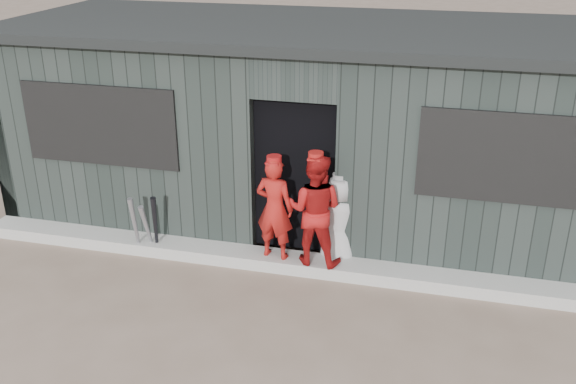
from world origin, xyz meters
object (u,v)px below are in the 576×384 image
(bat_right, at_px, (155,225))
(bat_left, at_px, (147,229))
(player_grey_back, at_px, (338,221))
(dugout, at_px, (318,124))
(player_red_left, at_px, (275,208))
(player_red_right, at_px, (315,209))
(bat_mid, at_px, (135,226))

(bat_right, bearing_deg, bat_left, -176.28)
(player_grey_back, height_order, dugout, dugout)
(bat_left, height_order, dugout, dugout)
(bat_left, distance_m, bat_right, 0.12)
(player_red_left, height_order, dugout, dugout)
(player_red_left, bearing_deg, bat_left, 11.02)
(player_red_right, distance_m, player_grey_back, 0.43)
(player_red_left, distance_m, dugout, 1.78)
(bat_mid, xyz_separation_m, player_grey_back, (2.45, 0.39, 0.18))
(bat_mid, relative_size, player_red_right, 0.59)
(bat_right, bearing_deg, player_red_left, 2.75)
(bat_right, xyz_separation_m, player_red_right, (1.97, 0.06, 0.41))
(player_red_left, height_order, player_grey_back, player_red_left)
(player_red_right, distance_m, dugout, 1.80)
(player_red_right, bearing_deg, bat_mid, 6.57)
(bat_mid, distance_m, player_red_right, 2.26)
(dugout, bearing_deg, bat_right, -133.09)
(bat_right, xyz_separation_m, dugout, (1.66, 1.77, 0.88))
(bat_left, relative_size, player_red_left, 0.57)
(player_red_right, bearing_deg, bat_left, 5.58)
(player_red_right, bearing_deg, dugout, -75.87)
(player_red_right, xyz_separation_m, player_grey_back, (0.23, 0.27, -0.24))
(player_red_left, bearing_deg, dugout, -87.22)
(bat_right, height_order, player_grey_back, player_grey_back)
(bat_left, relative_size, bat_right, 0.87)
(bat_mid, relative_size, bat_right, 0.96)
(bat_mid, height_order, player_red_right, player_red_right)
(dugout, bearing_deg, player_grey_back, -69.07)
(player_red_left, height_order, player_red_right, player_red_right)
(bat_mid, relative_size, player_red_left, 0.63)
(player_red_left, bearing_deg, player_grey_back, -151.34)
(player_red_right, relative_size, player_grey_back, 1.17)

